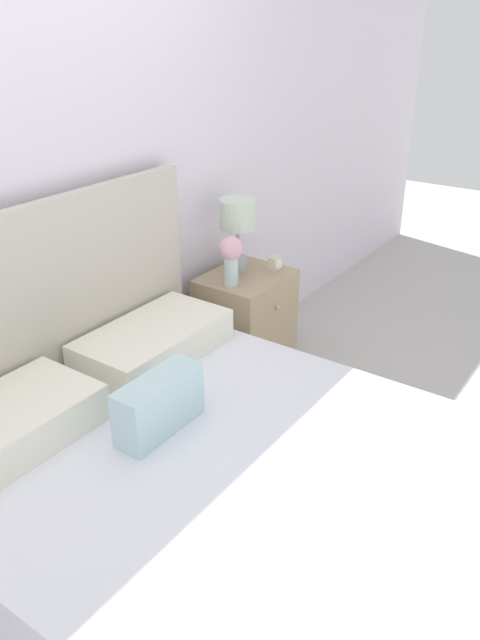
# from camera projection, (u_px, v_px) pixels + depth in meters

# --- Properties ---
(ground_plane) EXTENTS (12.00, 12.00, 0.00)m
(ground_plane) POSITION_uv_depth(u_px,v_px,m) (61.00, 471.00, 2.76)
(ground_plane) COLOR #BCB7B2
(wall_back) EXTENTS (8.00, 0.06, 2.60)m
(wall_back) POSITION_uv_depth(u_px,v_px,m) (1.00, 177.00, 2.22)
(wall_back) COLOR white
(wall_back) RESTS_ON ground_plane
(bed) EXTENTS (1.63, 2.08, 1.21)m
(bed) POSITION_uv_depth(u_px,v_px,m) (235.00, 512.00, 2.15)
(bed) COLOR white
(bed) RESTS_ON ground_plane
(nightstand) EXTENTS (0.47, 0.40, 0.61)m
(nightstand) POSITION_uv_depth(u_px,v_px,m) (246.00, 327.00, 3.36)
(nightstand) COLOR tan
(nightstand) RESTS_ON ground_plane
(table_lamp) EXTENTS (0.19, 0.19, 0.38)m
(table_lamp) POSITION_uv_depth(u_px,v_px,m) (238.00, 220.00, 3.16)
(table_lamp) COLOR #A8B2BC
(table_lamp) RESTS_ON nightstand
(flower_vase) EXTENTS (0.12, 0.12, 0.25)m
(flower_vase) POSITION_uv_depth(u_px,v_px,m) (231.00, 255.00, 3.04)
(flower_vase) COLOR silver
(flower_vase) RESTS_ON nightstand
(alarm_clock) EXTENTS (0.08, 0.05, 0.07)m
(alarm_clock) POSITION_uv_depth(u_px,v_px,m) (275.00, 263.00, 3.27)
(alarm_clock) COLOR beige
(alarm_clock) RESTS_ON nightstand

